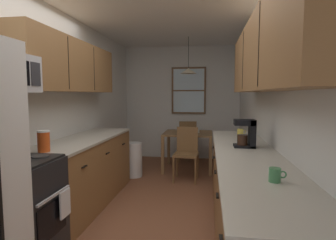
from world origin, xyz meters
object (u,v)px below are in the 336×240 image
at_px(dining_chair_near, 186,151).
at_px(trash_bin, 134,160).
at_px(dining_table, 188,138).
at_px(table_serving_bowl, 194,131).
at_px(mug_by_coffeemaker, 275,175).
at_px(storage_canister, 44,141).
at_px(coffee_maker, 247,133).
at_px(dining_chair_far, 187,139).
at_px(mug_spare, 240,132).
at_px(stove_range, 18,211).

bearing_deg(dining_chair_near, trash_bin, 178.04).
xyz_separation_m(dining_table, dining_chair_near, (0.02, -0.61, -0.12)).
relative_size(dining_chair_near, table_serving_bowl, 4.19).
bearing_deg(mug_by_coffeemaker, storage_canister, 162.65).
xyz_separation_m(coffee_maker, mug_by_coffeemaker, (0.02, -1.18, -0.11)).
bearing_deg(coffee_maker, mug_by_coffeemaker, -89.12).
distance_m(dining_chair_far, trash_bin, 1.49).
bearing_deg(coffee_maker, dining_table, 109.87).
height_order(dining_chair_near, table_serving_bowl, dining_chair_near).
bearing_deg(trash_bin, mug_spare, -23.63).
bearing_deg(dining_chair_near, dining_table, 91.97).
distance_m(storage_canister, table_serving_bowl, 3.07).
height_order(dining_table, coffee_maker, coffee_maker).
relative_size(dining_chair_near, storage_canister, 4.23).
height_order(dining_table, dining_chair_near, dining_chair_near).
height_order(stove_range, mug_by_coffeemaker, stove_range).
xyz_separation_m(coffee_maker, mug_spare, (0.03, 0.87, -0.11)).
relative_size(dining_chair_near, dining_chair_far, 1.00).
distance_m(trash_bin, mug_spare, 2.02).
relative_size(coffee_maker, mug_by_coffeemaker, 2.66).
distance_m(stove_range, dining_table, 3.41).
distance_m(trash_bin, coffee_maker, 2.50).
bearing_deg(dining_chair_near, dining_chair_far, 93.60).
relative_size(stove_range, dining_chair_far, 1.22).
distance_m(dining_chair_near, mug_by_coffeemaker, 2.94).
height_order(dining_chair_far, mug_spare, mug_spare).
xyz_separation_m(stove_range, storage_canister, (-0.01, 0.42, 0.54)).
distance_m(dining_chair_near, dining_chair_far, 1.23).
distance_m(stove_range, table_serving_bowl, 3.45).
height_order(stove_range, coffee_maker, coffee_maker).
distance_m(dining_chair_far, coffee_maker, 3.01).
distance_m(stove_range, dining_chair_near, 2.85).
bearing_deg(mug_spare, coffee_maker, -91.92).
distance_m(dining_table, storage_canister, 3.05).
relative_size(dining_chair_far, trash_bin, 1.48).
xyz_separation_m(dining_table, mug_spare, (0.83, -1.35, 0.32)).
relative_size(dining_table, dining_chair_near, 1.03).
bearing_deg(mug_spare, dining_chair_far, 114.36).
bearing_deg(stove_range, storage_canister, 90.77).
relative_size(dining_chair_far, coffee_maker, 3.01).
bearing_deg(dining_table, mug_spare, -58.33).
xyz_separation_m(trash_bin, storage_canister, (-0.30, -2.18, 0.70)).
bearing_deg(dining_chair_far, coffee_maker, -73.14).
distance_m(dining_table, table_serving_bowl, 0.19).
relative_size(stove_range, dining_table, 1.19).
bearing_deg(dining_table, dining_chair_far, 95.21).
relative_size(dining_chair_near, mug_by_coffeemaker, 8.01).
relative_size(coffee_maker, mug_spare, 2.49).
height_order(mug_spare, table_serving_bowl, mug_spare).
height_order(dining_chair_near, storage_canister, storage_canister).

